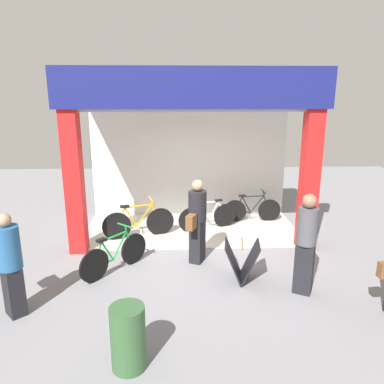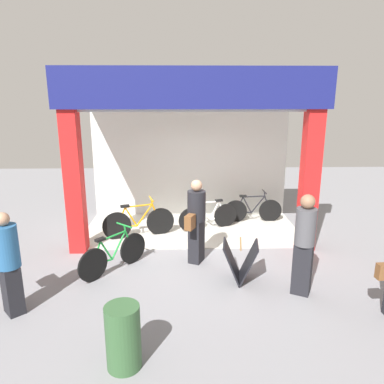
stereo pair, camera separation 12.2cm
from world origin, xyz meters
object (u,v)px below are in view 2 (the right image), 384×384
(sandwich_board_sign, at_px, (240,262))
(trash_bin, at_px, (123,337))
(bicycle_inside_2, at_px, (253,210))
(pedestrian_2, at_px, (196,220))
(pedestrian_0, at_px, (8,262))
(pedestrian_1, at_px, (304,243))
(bicycle_inside_0, at_px, (139,222))
(bicycle_inside_1, at_px, (208,216))
(bicycle_parked_0, at_px, (114,255))

(sandwich_board_sign, bearing_deg, trash_bin, -129.45)
(bicycle_inside_2, height_order, pedestrian_2, pedestrian_2)
(pedestrian_0, height_order, pedestrian_1, pedestrian_1)
(bicycle_inside_0, distance_m, bicycle_inside_1, 1.78)
(bicycle_inside_2, height_order, trash_bin, bicycle_inside_2)
(bicycle_parked_0, distance_m, pedestrian_1, 3.53)
(bicycle_inside_1, height_order, trash_bin, bicycle_inside_1)
(trash_bin, bearing_deg, pedestrian_2, 71.16)
(pedestrian_2, bearing_deg, bicycle_inside_2, 55.99)
(bicycle_inside_0, xyz_separation_m, pedestrian_0, (-1.62, -3.10, 0.48))
(bicycle_inside_1, distance_m, pedestrian_0, 4.92)
(pedestrian_1, distance_m, pedestrian_2, 2.18)
(bicycle_inside_0, xyz_separation_m, bicycle_inside_1, (1.71, 0.49, -0.03))
(pedestrian_0, bearing_deg, bicycle_inside_1, 47.16)
(bicycle_parked_0, bearing_deg, bicycle_inside_0, 80.99)
(sandwich_board_sign, relative_size, pedestrian_2, 0.43)
(bicycle_inside_0, distance_m, pedestrian_1, 4.11)
(trash_bin, bearing_deg, sandwich_board_sign, 50.55)
(pedestrian_1, bearing_deg, bicycle_inside_1, 113.80)
(pedestrian_1, xyz_separation_m, pedestrian_2, (-1.77, 1.27, -0.02))
(bicycle_parked_0, xyz_separation_m, pedestrian_2, (1.60, 0.39, 0.55))
(pedestrian_2, relative_size, trash_bin, 2.03)
(bicycle_inside_2, distance_m, bicycle_parked_0, 4.25)
(bicycle_inside_2, relative_size, sandwich_board_sign, 2.08)
(bicycle_inside_2, distance_m, trash_bin, 5.97)
(pedestrian_1, bearing_deg, bicycle_inside_2, 92.40)
(trash_bin, bearing_deg, bicycle_inside_2, 63.90)
(bicycle_parked_0, distance_m, pedestrian_0, 1.96)
(pedestrian_2, bearing_deg, pedestrian_1, -35.73)
(bicycle_inside_2, relative_size, trash_bin, 1.84)
(bicycle_inside_0, bearing_deg, pedestrian_2, -46.18)
(pedestrian_2, bearing_deg, bicycle_inside_1, 78.34)
(pedestrian_1, relative_size, pedestrian_2, 1.03)
(bicycle_inside_0, height_order, bicycle_inside_1, bicycle_inside_0)
(bicycle_inside_2, bearing_deg, bicycle_inside_1, -156.80)
(sandwich_board_sign, bearing_deg, pedestrian_1, -25.73)
(bicycle_inside_1, relative_size, sandwich_board_sign, 2.01)
(bicycle_inside_0, height_order, bicycle_inside_2, bicycle_inside_0)
(bicycle_inside_2, xyz_separation_m, trash_bin, (-2.63, -5.36, 0.08))
(bicycle_inside_2, distance_m, pedestrian_0, 6.16)
(bicycle_parked_0, height_order, pedestrian_0, pedestrian_0)
(bicycle_inside_1, xyz_separation_m, pedestrian_1, (1.38, -3.14, 0.58))
(sandwich_board_sign, distance_m, pedestrian_1, 1.23)
(bicycle_parked_0, height_order, sandwich_board_sign, bicycle_parked_0)
(bicycle_inside_0, height_order, pedestrian_2, pedestrian_2)
(bicycle_inside_2, relative_size, bicycle_parked_0, 1.25)
(bicycle_inside_0, height_order, sandwich_board_sign, bicycle_inside_0)
(bicycle_inside_0, distance_m, pedestrian_0, 3.53)
(sandwich_board_sign, relative_size, pedestrian_1, 0.42)
(bicycle_inside_1, bearing_deg, bicycle_inside_2, 23.20)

